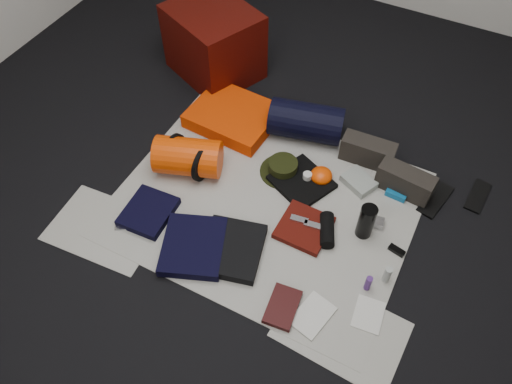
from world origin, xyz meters
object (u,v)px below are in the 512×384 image
at_px(water_bottle, 366,221).
at_px(sleeping_pad, 233,116).
at_px(red_cabinet, 214,43).
at_px(navy_duffel, 306,121).
at_px(stuff_sack, 188,157).
at_px(compact_camera, 374,222).
at_px(paperback_book, 283,307).

bearing_deg(water_bottle, sleeping_pad, 157.43).
bearing_deg(red_cabinet, water_bottle, -7.17).
bearing_deg(navy_duffel, sleeping_pad, 179.24).
relative_size(stuff_sack, navy_duffel, 0.85).
relative_size(red_cabinet, compact_camera, 5.59).
bearing_deg(paperback_book, red_cabinet, 123.55).
distance_m(sleeping_pad, paperback_book, 1.31).
height_order(red_cabinet, stuff_sack, red_cabinet).
height_order(sleeping_pad, paperback_book, sleeping_pad).
relative_size(sleeping_pad, water_bottle, 2.37).
relative_size(navy_duffel, water_bottle, 2.04).
bearing_deg(paperback_book, compact_camera, 64.52).
bearing_deg(red_cabinet, stuff_sack, -46.04).
bearing_deg(compact_camera, navy_duffel, 134.01).
xyz_separation_m(stuff_sack, paperback_book, (0.86, -0.55, -0.10)).
bearing_deg(compact_camera, stuff_sack, 176.81).
distance_m(stuff_sack, water_bottle, 1.06).
bearing_deg(stuff_sack, paperback_book, -32.25).
distance_m(sleeping_pad, stuff_sack, 0.48).
bearing_deg(water_bottle, stuff_sack, -177.62).
relative_size(red_cabinet, paperback_book, 2.64).
relative_size(sleeping_pad, navy_duffel, 1.17).
bearing_deg(stuff_sack, water_bottle, 2.38).
bearing_deg(navy_duffel, stuff_sack, -143.76).
height_order(sleeping_pad, compact_camera, sleeping_pad).
height_order(navy_duffel, water_bottle, navy_duffel).
bearing_deg(sleeping_pad, compact_camera, -17.99).
height_order(red_cabinet, sleeping_pad, red_cabinet).
distance_m(water_bottle, compact_camera, 0.13).
distance_m(red_cabinet, paperback_book, 1.86).
xyz_separation_m(sleeping_pad, paperback_book, (0.83, -1.02, -0.03)).
bearing_deg(sleeping_pad, red_cabinet, 132.20).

